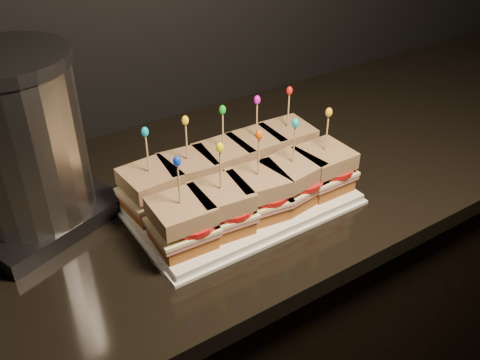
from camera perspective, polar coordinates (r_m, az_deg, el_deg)
cabinet at (r=1.37m, az=-1.01°, el=-17.13°), size 2.50×0.59×0.90m
granite_slab at (r=1.06m, az=-1.26°, el=-0.69°), size 2.54×0.63×0.03m
platter at (r=0.97m, az=-0.00°, el=-2.28°), size 0.38×0.24×0.02m
platter_rim at (r=0.97m, az=-0.00°, el=-2.57°), size 0.40×0.25×0.01m
sandwich_0_bread_bot at (r=0.94m, az=-9.29°, el=-2.45°), size 0.09×0.09×0.02m
sandwich_0_ham at (r=0.93m, az=-9.37°, el=-1.65°), size 0.10×0.10×0.01m
sandwich_0_cheese at (r=0.93m, az=-9.41°, el=-1.29°), size 0.10×0.10×0.01m
sandwich_0_tomato at (r=0.92m, az=-8.62°, el=-0.85°), size 0.09×0.09×0.01m
sandwich_0_bread_top at (r=0.91m, az=-9.56°, el=0.10°), size 0.09×0.09×0.03m
sandwich_0_pick at (r=0.89m, az=-9.83°, el=2.53°), size 0.00×0.00×0.09m
sandwich_0_frill at (r=0.87m, az=-10.11°, el=5.09°), size 0.01×0.01×0.02m
sandwich_1_bread_bot at (r=0.96m, az=-5.40°, el=-1.07°), size 0.10×0.10×0.02m
sandwich_1_ham at (r=0.96m, az=-5.45°, el=-0.28°), size 0.11×0.10×0.01m
sandwich_1_cheese at (r=0.95m, az=-5.47°, el=0.07°), size 0.11×0.10×0.01m
sandwich_1_tomato at (r=0.95m, az=-4.69°, el=0.50°), size 0.09×0.09×0.01m
sandwich_1_bread_top at (r=0.94m, az=-5.56°, el=1.45°), size 0.10×0.10×0.03m
sandwich_1_pick at (r=0.92m, az=-5.71°, el=3.84°), size 0.00×0.00×0.09m
sandwich_1_frill at (r=0.89m, az=-5.87°, el=6.36°), size 0.01×0.01×0.02m
sandwich_2_bread_bot at (r=0.99m, az=-1.73°, el=0.23°), size 0.09×0.09×0.02m
sandwich_2_ham at (r=0.99m, az=-1.75°, el=1.00°), size 0.10×0.09×0.01m
sandwich_2_cheese at (r=0.98m, az=-1.75°, el=1.35°), size 0.10×0.09×0.01m
sandwich_2_tomato at (r=0.98m, az=-0.98°, el=1.77°), size 0.09×0.09×0.01m
sandwich_2_bread_top at (r=0.97m, az=-1.78°, el=2.71°), size 0.09×0.09×0.03m
sandwich_2_pick at (r=0.95m, az=-1.83°, el=5.05°), size 0.00×0.00×0.09m
sandwich_2_frill at (r=0.93m, az=-1.88°, el=7.51°), size 0.01×0.01×0.02m
sandwich_3_bread_bot at (r=1.03m, az=1.71°, el=1.45°), size 0.09×0.09×0.02m
sandwich_3_ham at (r=1.02m, az=1.72°, el=2.21°), size 0.10×0.09×0.01m
sandwich_3_cheese at (r=1.02m, az=1.73°, el=2.55°), size 0.10×0.10×0.01m
sandwich_3_tomato at (r=1.01m, az=2.49°, el=2.96°), size 0.09×0.09×0.01m
sandwich_3_bread_top at (r=1.00m, az=1.76°, el=3.87°), size 0.09×0.09×0.03m
sandwich_3_pick at (r=0.98m, az=1.80°, el=6.16°), size 0.00×0.00×0.09m
sandwich_3_frill at (r=0.96m, az=1.85°, el=8.55°), size 0.01×0.01×0.02m
sandwich_4_bread_bot at (r=1.07m, az=4.92°, el=2.58°), size 0.09×0.09×0.02m
sandwich_4_ham at (r=1.06m, az=4.96°, el=3.32°), size 0.10×0.10×0.01m
sandwich_4_cheese at (r=1.05m, az=4.98°, el=3.65°), size 0.10×0.10×0.01m
sandwich_4_tomato at (r=1.05m, az=5.72°, el=4.05°), size 0.09×0.09×0.01m
sandwich_4_bread_top at (r=1.04m, az=5.05°, el=4.94°), size 0.09×0.09×0.03m
sandwich_4_pick at (r=1.02m, az=5.17°, el=7.16°), size 0.00×0.00×0.09m
sandwich_4_frill at (r=1.00m, az=5.30°, el=9.47°), size 0.01×0.01×0.02m
sandwich_5_bread_bot at (r=0.86m, az=-6.13°, el=-5.99°), size 0.09×0.09×0.02m
sandwich_5_ham at (r=0.85m, az=-6.19°, el=-5.16°), size 0.10×0.10×0.01m
sandwich_5_cheese at (r=0.85m, az=-6.22°, el=-4.79°), size 0.10×0.10×0.01m
sandwich_5_tomato at (r=0.84m, az=-5.34°, el=-4.33°), size 0.09×0.09×0.01m
sandwich_5_bread_top at (r=0.83m, az=-6.33°, el=-3.32°), size 0.09×0.09×0.03m
sandwich_5_pick at (r=0.80m, az=-6.53°, el=-0.74°), size 0.00×0.00×0.09m
sandwich_5_frill at (r=0.78m, az=-6.73°, el=2.00°), size 0.01×0.01×0.02m
sandwich_6_bread_bot at (r=0.89m, az=-1.99°, el=-4.38°), size 0.09×0.09×0.02m
sandwich_6_ham at (r=0.88m, az=-2.01°, el=-3.56°), size 0.10×0.10×0.01m
sandwich_6_cheese at (r=0.87m, az=-2.01°, el=-3.19°), size 0.11×0.10×0.01m
sandwich_6_tomato at (r=0.87m, az=-1.14°, el=-2.73°), size 0.09×0.09×0.01m
sandwich_6_bread_top at (r=0.86m, az=-2.05°, el=-1.74°), size 0.10×0.10×0.03m
sandwich_6_pick at (r=0.83m, az=-2.11°, el=0.80°), size 0.00×0.00×0.09m
sandwich_6_frill at (r=0.81m, az=-2.17°, el=3.48°), size 0.01×0.01×0.02m
sandwich_7_bread_bot at (r=0.92m, az=1.88°, el=-2.85°), size 0.10×0.10×0.02m
sandwich_7_ham at (r=0.91m, az=1.89°, el=-2.04°), size 0.11×0.10×0.01m
sandwich_7_cheese at (r=0.91m, az=1.90°, el=-1.68°), size 0.11×0.11×0.01m
sandwich_7_tomato at (r=0.90m, az=2.75°, el=-1.23°), size 0.09×0.09×0.01m
sandwich_7_bread_top at (r=0.89m, az=1.93°, el=-0.26°), size 0.10×0.10×0.03m
sandwich_7_pick at (r=0.87m, az=1.99°, el=2.22°), size 0.00×0.00×0.09m
sandwich_7_frill at (r=0.85m, az=2.05°, el=4.84°), size 0.01×0.01×0.02m
sandwich_8_bread_bot at (r=0.96m, az=5.45°, el=-1.42°), size 0.10×0.10×0.02m
sandwich_8_ham at (r=0.95m, az=5.50°, el=-0.63°), size 0.11×0.10×0.01m
sandwich_8_cheese at (r=0.94m, az=5.52°, el=-0.28°), size 0.11×0.10×0.01m
sandwich_8_tomato at (r=0.94m, az=6.34°, el=0.16°), size 0.09×0.09×0.01m
sandwich_8_bread_top at (r=0.93m, az=5.61°, el=1.11°), size 0.10×0.10×0.03m
sandwich_8_pick at (r=0.91m, az=5.76°, el=3.52°), size 0.00×0.00×0.09m
sandwich_8_frill at (r=0.88m, az=5.92°, el=6.05°), size 0.01×0.01×0.02m
sandwich_9_bread_bot at (r=1.00m, az=8.74°, el=-0.10°), size 0.09×0.09×0.02m
sandwich_9_ham at (r=0.99m, az=8.82°, el=0.67°), size 0.09×0.09×0.01m
sandwich_9_cheese at (r=0.98m, az=8.85°, el=1.02°), size 0.10×0.09×0.01m
sandwich_9_tomato at (r=0.98m, az=9.64°, el=1.43°), size 0.09×0.09×0.01m
sandwich_9_bread_top at (r=0.97m, az=8.99°, el=2.36°), size 0.09×0.09×0.03m
sandwich_9_pick at (r=0.95m, az=9.22°, el=4.69°), size 0.00×0.00×0.09m
sandwich_9_frill at (r=0.93m, az=9.47°, el=7.13°), size 0.01×0.01×0.02m
appliance_base at (r=0.99m, az=-20.60°, el=-3.40°), size 0.29×0.26×0.03m
appliance_body at (r=0.92m, az=-22.31°, el=3.74°), size 0.20×0.20×0.25m
appliance_lid at (r=0.87m, az=-24.23°, el=11.63°), size 0.21×0.21×0.02m
appliance at (r=0.92m, az=-22.25°, el=3.47°), size 0.23×0.20×0.30m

